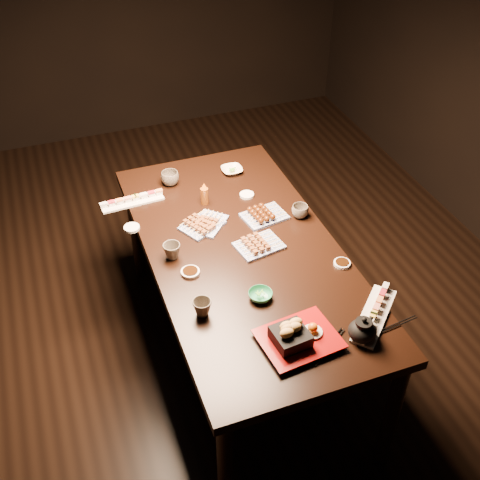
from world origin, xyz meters
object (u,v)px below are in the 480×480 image
at_px(teacup_far_right, 170,178).
at_px(teapot, 363,329).
at_px(yakitori_plate_center, 202,223).
at_px(edamame_bowl_green, 260,295).
at_px(teacup_far_left, 172,251).
at_px(sushi_platter_far, 132,199).
at_px(edamame_bowl_cream, 232,170).
at_px(dining_table, 243,304).
at_px(yakitori_plate_right, 259,242).
at_px(sushi_platter_near, 374,313).
at_px(teacup_near_left, 202,308).
at_px(teacup_mid_right, 300,211).
at_px(yakitori_plate_left, 208,221).
at_px(condiment_bottle, 204,193).
at_px(tempura_tray, 299,332).

relative_size(teacup_far_right, teapot, 0.72).
bearing_deg(yakitori_plate_center, edamame_bowl_green, -108.99).
bearing_deg(yakitori_plate_center, teacup_far_left, -166.25).
relative_size(sushi_platter_far, edamame_bowl_green, 3.12).
bearing_deg(edamame_bowl_cream, dining_table, -104.88).
height_order(sushi_platter_far, yakitori_plate_right, yakitori_plate_right).
bearing_deg(sushi_platter_near, dining_table, 76.98).
xyz_separation_m(teacup_near_left, teacup_mid_right, (0.68, 0.49, -0.00)).
bearing_deg(sushi_platter_far, yakitori_plate_left, 130.91).
relative_size(teacup_mid_right, condiment_bottle, 0.69).
relative_size(yakitori_plate_right, teacup_mid_right, 2.52).
bearing_deg(condiment_bottle, teacup_far_left, -127.04).
height_order(dining_table, teacup_far_left, teacup_far_left).
relative_size(edamame_bowl_green, tempura_tray, 0.34).
relative_size(teapot, condiment_bottle, 1.08).
xyz_separation_m(dining_table, teapot, (0.25, -0.70, 0.43)).
xyz_separation_m(yakitori_plate_left, teacup_near_left, (-0.22, -0.59, 0.01)).
xyz_separation_m(edamame_bowl_cream, teacup_mid_right, (0.19, -0.52, 0.02)).
bearing_deg(teacup_mid_right, sushi_platter_near, -89.98).
distance_m(teacup_near_left, condiment_bottle, 0.82).
xyz_separation_m(yakitori_plate_center, teacup_near_left, (-0.18, -0.59, 0.01)).
bearing_deg(teacup_far_right, teacup_near_left, -97.40).
relative_size(teacup_mid_right, teacup_far_left, 1.04).
bearing_deg(tempura_tray, sushi_platter_near, -2.96).
height_order(edamame_bowl_green, edamame_bowl_cream, edamame_bowl_green).
relative_size(yakitori_plate_left, tempura_tray, 0.63).
relative_size(dining_table, yakitori_plate_center, 8.70).
bearing_deg(sushi_platter_near, teacup_far_right, 69.36).
xyz_separation_m(sushi_platter_near, yakitori_plate_left, (-0.47, 0.86, 0.00)).
distance_m(teacup_mid_right, teacup_far_right, 0.76).
relative_size(sushi_platter_near, tempura_tray, 1.17).
relative_size(dining_table, teacup_near_left, 21.78).
xyz_separation_m(sushi_platter_far, yakitori_plate_left, (0.32, -0.33, 0.01)).
height_order(sushi_platter_far, teacup_near_left, teacup_near_left).
distance_m(yakitori_plate_right, edamame_bowl_green, 0.36).
distance_m(yakitori_plate_right, teacup_near_left, 0.52).
bearing_deg(dining_table, teapot, -84.56).
bearing_deg(yakitori_plate_right, dining_table, 163.72).
distance_m(edamame_bowl_green, teacup_near_left, 0.27).
bearing_deg(dining_table, edamame_bowl_cream, 60.64).
height_order(teacup_near_left, teapot, teapot).
height_order(yakitori_plate_left, teacup_far_left, teacup_far_left).
height_order(teapot, condiment_bottle, condiment_bottle).
height_order(sushi_platter_near, teacup_far_right, teacup_far_right).
xyz_separation_m(dining_table, tempura_tray, (0.01, -0.63, 0.43)).
distance_m(tempura_tray, teacup_far_left, 0.77).
xyz_separation_m(yakitori_plate_center, teacup_far_right, (-0.05, 0.43, 0.01)).
distance_m(sushi_platter_far, yakitori_plate_right, 0.77).
xyz_separation_m(yakitori_plate_center, yakitori_plate_right, (0.21, -0.25, 0.00)).
distance_m(yakitori_plate_center, tempura_tray, 0.88).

